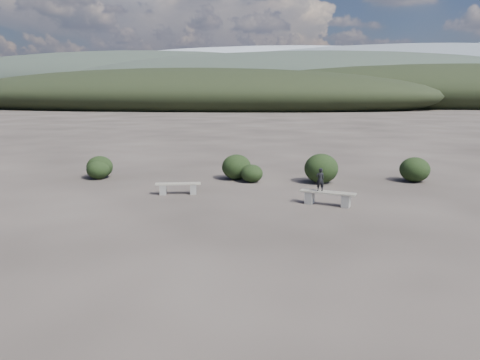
# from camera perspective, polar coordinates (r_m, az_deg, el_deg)

# --- Properties ---
(ground) EXTENTS (1200.00, 1200.00, 0.00)m
(ground) POSITION_cam_1_polar(r_m,az_deg,el_deg) (12.32, -5.48, -8.01)
(ground) COLOR #2F2824
(ground) RESTS_ON ground
(bench_left) EXTENTS (1.79, 0.77, 0.44)m
(bench_left) POSITION_cam_1_polar(r_m,az_deg,el_deg) (18.31, -7.56, -0.91)
(bench_left) COLOR slate
(bench_left) RESTS_ON ground
(bench_right) EXTENTS (1.98, 0.92, 0.49)m
(bench_right) POSITION_cam_1_polar(r_m,az_deg,el_deg) (16.70, 10.62, -2.04)
(bench_right) COLOR slate
(bench_right) RESTS_ON ground
(seated_person) EXTENTS (0.34, 0.26, 0.82)m
(seated_person) POSITION_cam_1_polar(r_m,az_deg,el_deg) (16.65, 9.74, 0.06)
(seated_person) COLOR black
(seated_person) RESTS_ON bench_right
(shrub_a) EXTENTS (1.05, 1.05, 0.86)m
(shrub_a) POSITION_cam_1_polar(r_m,az_deg,el_deg) (22.21, -16.90, 1.22)
(shrub_a) COLOR black
(shrub_a) RESTS_ON ground
(shrub_b) EXTENTS (1.32, 1.32, 1.14)m
(shrub_b) POSITION_cam_1_polar(r_m,az_deg,el_deg) (21.13, -0.43, 1.60)
(shrub_b) COLOR black
(shrub_b) RESTS_ON ground
(shrub_c) EXTENTS (0.98, 0.98, 0.78)m
(shrub_c) POSITION_cam_1_polar(r_m,az_deg,el_deg) (20.50, 1.45, 0.81)
(shrub_c) COLOR black
(shrub_c) RESTS_ON ground
(shrub_d) EXTENTS (1.46, 1.46, 1.28)m
(shrub_d) POSITION_cam_1_polar(r_m,az_deg,el_deg) (20.61, 9.87, 1.41)
(shrub_d) COLOR black
(shrub_d) RESTS_ON ground
(shrub_e) EXTENTS (1.30, 1.30, 1.09)m
(shrub_e) POSITION_cam_1_polar(r_m,az_deg,el_deg) (21.99, 20.53, 1.21)
(shrub_e) COLOR black
(shrub_e) RESTS_ON ground
(shrub_f) EXTENTS (1.19, 1.19, 1.01)m
(shrub_f) POSITION_cam_1_polar(r_m,az_deg,el_deg) (22.47, -16.73, 1.54)
(shrub_f) COLOR black
(shrub_f) RESTS_ON ground
(mountain_ridges) EXTENTS (500.00, 400.00, 56.00)m
(mountain_ridges) POSITION_cam_1_polar(r_m,az_deg,el_deg) (350.59, 6.91, 11.95)
(mountain_ridges) COLOR black
(mountain_ridges) RESTS_ON ground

